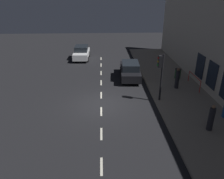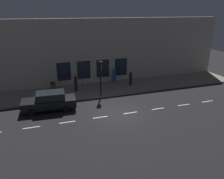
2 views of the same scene
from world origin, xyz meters
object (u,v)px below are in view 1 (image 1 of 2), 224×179
(traffic_light, at_px, (161,69))
(trash_bin, at_px, (178,73))
(parked_car_0, at_px, (82,53))
(pedestrian_0, at_px, (177,79))
(pedestrian_2, at_px, (211,118))
(parked_car_1, at_px, (130,70))

(traffic_light, distance_m, trash_bin, 5.58)
(parked_car_0, bearing_deg, trash_bin, 144.07)
(traffic_light, distance_m, pedestrian_0, 3.36)
(traffic_light, height_order, pedestrian_2, traffic_light)
(traffic_light, xyz_separation_m, pedestrian_0, (2.07, 2.10, -1.61))
(traffic_light, bearing_deg, pedestrian_0, 45.42)
(pedestrian_2, bearing_deg, pedestrian_0, 179.73)
(pedestrian_0, height_order, pedestrian_2, pedestrian_0)
(traffic_light, distance_m, pedestrian_2, 4.80)
(pedestrian_0, distance_m, pedestrian_2, 6.09)
(parked_car_0, xyz_separation_m, pedestrian_2, (8.67, -15.63, 0.11))
(pedestrian_2, bearing_deg, trash_bin, 174.10)
(parked_car_0, bearing_deg, pedestrian_0, 133.91)
(parked_car_0, xyz_separation_m, parked_car_1, (5.08, -6.68, 0.00))
(pedestrian_0, bearing_deg, traffic_light, -146.92)
(pedestrian_2, distance_m, trash_bin, 8.37)
(traffic_light, distance_m, parked_car_0, 13.50)
(parked_car_1, bearing_deg, pedestrian_2, -64.86)
(pedestrian_0, bearing_deg, trash_bin, 57.70)
(traffic_light, relative_size, parked_car_0, 0.89)
(pedestrian_0, bearing_deg, parked_car_0, 119.84)
(trash_bin, bearing_deg, traffic_light, -123.60)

